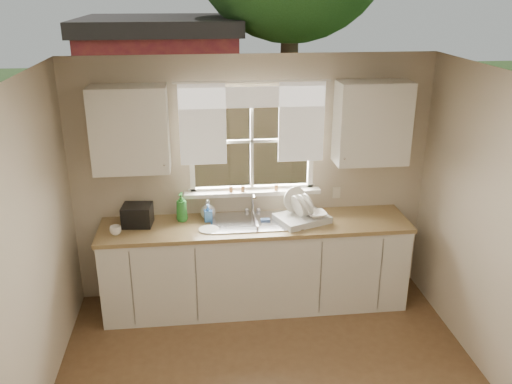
{
  "coord_description": "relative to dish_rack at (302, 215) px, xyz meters",
  "views": [
    {
      "loc": [
        -0.54,
        -3.14,
        3.09
      ],
      "look_at": [
        0.0,
        1.65,
        1.25
      ],
      "focal_mm": 38.0,
      "sensor_mm": 36.0,
      "label": 1
    }
  ],
  "objects": [
    {
      "name": "cup",
      "position": [
        -1.79,
        -0.11,
        -0.02
      ],
      "size": [
        0.13,
        0.13,
        0.09
      ],
      "primitive_type": "imported",
      "rotation": [
        0.0,
        0.0,
        -0.22
      ],
      "color": "white",
      "rests_on": "countertop"
    },
    {
      "name": "sink",
      "position": [
        -0.46,
        0.03,
        -0.13
      ],
      "size": [
        0.88,
        0.52,
        0.4
      ],
      "color": "#B7B7BC",
      "rests_on": "countertop"
    },
    {
      "name": "wall_outlet",
      "position": [
        0.42,
        0.3,
        0.11
      ],
      "size": [
        0.08,
        0.01,
        0.12
      ],
      "primitive_type": "cube",
      "color": "beige",
      "rests_on": "room_walls"
    },
    {
      "name": "window",
      "position": [
        -0.46,
        0.32,
        0.51
      ],
      "size": [
        1.38,
        0.16,
        1.06
      ],
      "color": "white",
      "rests_on": "room_walls"
    },
    {
      "name": "curtains",
      "position": [
        -0.46,
        0.27,
        0.96
      ],
      "size": [
        1.5,
        0.03,
        0.81
      ],
      "color": "white",
      "rests_on": "room_walls"
    },
    {
      "name": "countertop",
      "position": [
        -0.46,
        -0.0,
        -0.08
      ],
      "size": [
        3.04,
        0.65,
        0.04
      ],
      "primitive_type": "cube",
      "color": "#94784A",
      "rests_on": "base_cabinets"
    },
    {
      "name": "black_appliance",
      "position": [
        -1.6,
        0.09,
        0.04
      ],
      "size": [
        0.3,
        0.27,
        0.2
      ],
      "primitive_type": "cube",
      "rotation": [
        0.0,
        0.0,
        -0.1
      ],
      "color": "black",
      "rests_on": "countertop"
    },
    {
      "name": "ceiling",
      "position": [
        -0.46,
        -1.68,
        1.53
      ],
      "size": [
        3.6,
        4.0,
        0.02
      ],
      "primitive_type": "cube",
      "color": "silver",
      "rests_on": "room_walls"
    },
    {
      "name": "room_walls",
      "position": [
        -0.46,
        -1.75,
        0.26
      ],
      "size": [
        3.62,
        4.02,
        2.5
      ],
      "color": "beige",
      "rests_on": "ground"
    },
    {
      "name": "sill_jars",
      "position": [
        -0.48,
        0.26,
        0.21
      ],
      "size": [
        0.5,
        0.04,
        0.06
      ],
      "color": "brown",
      "rests_on": "window"
    },
    {
      "name": "upper_cabinet_right",
      "position": [
        0.69,
        0.14,
        0.88
      ],
      "size": [
        0.7,
        0.33,
        0.8
      ],
      "primitive_type": "cube",
      "color": "silver",
      "rests_on": "room_walls"
    },
    {
      "name": "soap_bottle_a",
      "position": [
        -1.17,
        0.14,
        0.08
      ],
      "size": [
        0.14,
        0.14,
        0.29
      ],
      "primitive_type": "imported",
      "rotation": [
        0.0,
        0.0,
        -0.32
      ],
      "color": "#2C8831",
      "rests_on": "countertop"
    },
    {
      "name": "saucer",
      "position": [
        -0.92,
        -0.11,
        -0.06
      ],
      "size": [
        0.2,
        0.2,
        0.01
      ],
      "primitive_type": "cylinder",
      "color": "white",
      "rests_on": "countertop"
    },
    {
      "name": "soap_bottle_b",
      "position": [
        -0.92,
        0.11,
        0.02
      ],
      "size": [
        0.08,
        0.09,
        0.17
      ],
      "primitive_type": "imported",
      "rotation": [
        0.0,
        0.0,
        0.08
      ],
      "color": "#3879D4",
      "rests_on": "countertop"
    },
    {
      "name": "dish_rack",
      "position": [
        0.0,
        0.0,
        0.0
      ],
      "size": [
        0.58,
        0.51,
        0.31
      ],
      "color": "silver",
      "rests_on": "countertop"
    },
    {
      "name": "upper_cabinet_left",
      "position": [
        -1.61,
        0.14,
        0.88
      ],
      "size": [
        0.7,
        0.33,
        0.8
      ],
      "primitive_type": "cube",
      "color": "silver",
      "rests_on": "room_walls"
    },
    {
      "name": "soap_bottle_c",
      "position": [
        -0.92,
        0.19,
        0.03
      ],
      "size": [
        0.16,
        0.16,
        0.19
      ],
      "primitive_type": "imported",
      "rotation": [
        0.0,
        0.0,
        0.07
      ],
      "color": "beige",
      "rests_on": "countertop"
    },
    {
      "name": "base_cabinets",
      "position": [
        -0.46,
        -0.0,
        -0.54
      ],
      "size": [
        3.0,
        0.62,
        0.87
      ],
      "primitive_type": "cube",
      "color": "silver",
      "rests_on": "ground"
    },
    {
      "name": "bowl",
      "position": [
        0.13,
        -0.05,
        0.03
      ],
      "size": [
        0.22,
        0.22,
        0.05
      ],
      "primitive_type": "imported",
      "rotation": [
        0.0,
        0.0,
        0.15
      ],
      "color": "silver",
      "rests_on": "dish_rack"
    }
  ]
}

